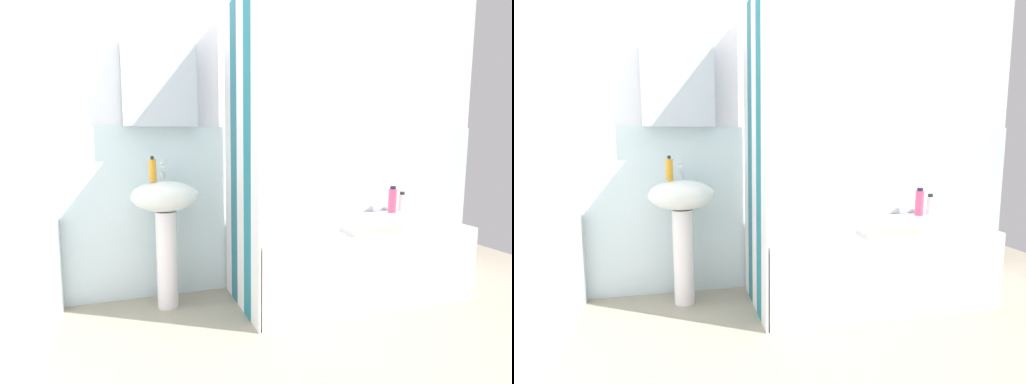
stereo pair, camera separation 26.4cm
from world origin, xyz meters
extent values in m
cube|color=#9F947F|center=(0.00, 0.00, -0.02)|extent=(4.80, 5.60, 0.04)
cube|color=white|center=(0.00, 1.27, 1.20)|extent=(3.60, 0.05, 2.40)
cube|color=silver|center=(0.00, 1.24, 0.60)|extent=(3.60, 0.02, 1.20)
cube|color=silver|center=(-0.87, 1.18, 1.48)|extent=(0.48, 0.12, 0.56)
cube|color=white|center=(-1.57, 0.34, 1.20)|extent=(0.05, 1.81, 2.40)
cube|color=silver|center=(-1.54, 0.34, 0.60)|extent=(0.02, 1.81, 1.20)
cylinder|color=white|center=(-0.87, 1.03, 0.32)|extent=(0.14, 0.14, 0.65)
ellipsoid|color=white|center=(-0.87, 1.03, 0.75)|extent=(0.44, 0.34, 0.20)
cylinder|color=silver|center=(-0.87, 1.13, 0.87)|extent=(0.03, 0.03, 0.05)
cylinder|color=silver|center=(-0.87, 1.08, 0.93)|extent=(0.02, 0.10, 0.02)
sphere|color=silver|center=(-0.87, 1.13, 0.96)|extent=(0.03, 0.03, 0.03)
cylinder|color=orange|center=(-0.95, 1.02, 0.92)|extent=(0.05, 0.05, 0.14)
sphere|color=#1F2929|center=(-0.95, 1.02, 1.00)|extent=(0.02, 0.02, 0.02)
cube|color=white|center=(0.38, 0.85, 0.26)|extent=(1.56, 0.75, 0.51)
cube|color=white|center=(-0.42, 0.55, 1.00)|extent=(0.01, 0.15, 2.00)
cube|color=teal|center=(-0.42, 0.70, 1.00)|extent=(0.01, 0.15, 2.00)
cube|color=white|center=(-0.42, 0.85, 1.00)|extent=(0.01, 0.15, 2.00)
cube|color=#2C6D80|center=(-0.42, 1.00, 1.00)|extent=(0.01, 0.15, 2.00)
cube|color=white|center=(-0.42, 1.15, 1.00)|extent=(0.01, 0.15, 2.00)
cylinder|color=white|center=(1.06, 1.15, 0.58)|extent=(0.05, 0.05, 0.14)
cylinder|color=#1E2927|center=(1.06, 1.15, 0.67)|extent=(0.04, 0.04, 0.02)
cylinder|color=#CF466D|center=(0.95, 1.13, 0.61)|extent=(0.06, 0.06, 0.19)
cylinder|color=#1F1E2C|center=(0.95, 1.13, 0.72)|extent=(0.04, 0.04, 0.02)
cube|color=silver|center=(0.38, 0.59, 0.55)|extent=(0.34, 0.24, 0.07)
camera|label=1|loc=(-1.15, -1.66, 1.15)|focal=28.89mm
camera|label=2|loc=(-0.90, -1.73, 1.15)|focal=28.89mm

